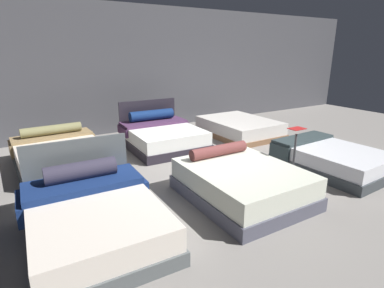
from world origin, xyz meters
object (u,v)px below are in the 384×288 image
bed_5 (239,127)px  price_sign (294,162)px  bed_1 (242,182)px  bed_2 (331,159)px  bed_4 (162,136)px  bed_0 (94,216)px  bed_3 (60,154)px

bed_5 → price_sign: 3.22m
price_sign → bed_1: bearing=-179.4°
bed_2 → bed_1: bearing=178.5°
bed_4 → bed_5: 2.32m
bed_0 → bed_2: 4.60m
bed_4 → price_sign: bed_4 is taller
bed_0 → price_sign: (3.47, -0.12, 0.10)m
bed_0 → bed_3: 2.93m
bed_0 → bed_5: (4.68, 2.87, -0.06)m
bed_2 → bed_3: bed_3 is taller
price_sign → bed_5: bearing=67.9°
bed_0 → bed_1: 2.28m
bed_3 → price_sign: bearing=-44.6°
bed_2 → bed_3: (-4.56, 3.01, 0.01)m
bed_0 → bed_4: size_ratio=1.03×
bed_0 → bed_4: bearing=52.9°
bed_2 → bed_5: (0.09, 2.95, -0.01)m
bed_1 → bed_3: bed_1 is taller
bed_2 → price_sign: size_ratio=2.06×
bed_3 → bed_4: 2.33m
bed_1 → price_sign: price_sign is taller
bed_1 → bed_4: size_ratio=0.99×
bed_0 → bed_2: bearing=0.2°
price_sign → bed_2: bearing=1.5°
bed_1 → bed_4: bearing=88.7°
bed_4 → bed_5: bed_4 is taller
bed_1 → bed_4: bed_4 is taller
bed_2 → price_sign: bearing=179.0°
bed_0 → bed_1: (2.28, -0.13, -0.02)m
bed_5 → bed_2: bearing=-92.1°
bed_1 → bed_2: size_ratio=0.96×
bed_2 → bed_4: 3.79m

